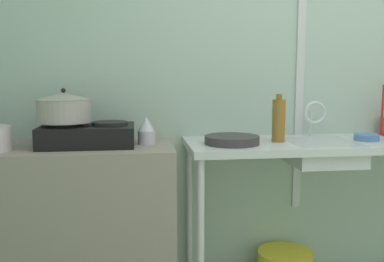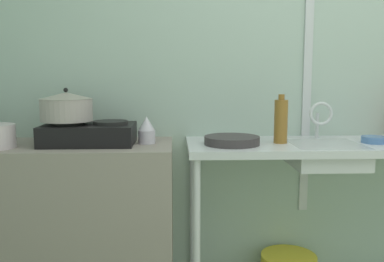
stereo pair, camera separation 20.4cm
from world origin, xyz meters
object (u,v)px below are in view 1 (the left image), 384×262
object	(u,v)px
frying_pan	(232,140)
bottle_by_sink	(279,120)
sink_basin	(322,153)
pot_on_left_burner	(64,107)
small_bowl_on_drainboard	(366,137)
stove	(88,135)
faucet	(314,114)
percolator	(146,131)

from	to	relation	value
frying_pan	bottle_by_sink	bearing A→B (deg)	8.51
sink_basin	pot_on_left_burner	bearing A→B (deg)	178.08
bottle_by_sink	small_bowl_on_drainboard	bearing A→B (deg)	-1.99
stove	faucet	distance (m)	1.31
pot_on_left_burner	faucet	world-z (taller)	pot_on_left_burner
percolator	sink_basin	distance (m)	0.99
sink_basin	small_bowl_on_drainboard	size ratio (longest dim) A/B	2.71
percolator	stove	bearing A→B (deg)	-177.89
sink_basin	faucet	world-z (taller)	faucet
faucet	frying_pan	distance (m)	0.57
stove	pot_on_left_burner	bearing A→B (deg)	180.00
percolator	bottle_by_sink	world-z (taller)	bottle_by_sink
bottle_by_sink	pot_on_left_burner	bearing A→B (deg)	179.74
faucet	small_bowl_on_drainboard	world-z (taller)	faucet
pot_on_left_burner	bottle_by_sink	world-z (taller)	pot_on_left_burner
faucet	small_bowl_on_drainboard	distance (m)	0.32
bottle_by_sink	frying_pan	bearing A→B (deg)	-171.49
small_bowl_on_drainboard	bottle_by_sink	size ratio (longest dim) A/B	0.52
sink_basin	frying_pan	world-z (taller)	frying_pan
sink_basin	bottle_by_sink	world-z (taller)	bottle_by_sink
percolator	bottle_by_sink	xyz separation A→B (m)	(0.73, -0.02, 0.05)
percolator	pot_on_left_burner	bearing A→B (deg)	-178.46
stove	pot_on_left_burner	world-z (taller)	pot_on_left_burner
percolator	bottle_by_sink	size ratio (longest dim) A/B	0.55
sink_basin	percolator	bearing A→B (deg)	176.58
pot_on_left_burner	sink_basin	distance (m)	1.43
frying_pan	small_bowl_on_drainboard	bearing A→B (deg)	1.66
small_bowl_on_drainboard	bottle_by_sink	world-z (taller)	bottle_by_sink
pot_on_left_burner	small_bowl_on_drainboard	xyz separation A→B (m)	(1.68, -0.02, -0.19)
frying_pan	bottle_by_sink	xyz separation A→B (m)	(0.27, 0.04, 0.10)
sink_basin	faucet	size ratio (longest dim) A/B	1.72
stove	frying_pan	bearing A→B (deg)	-3.44
frying_pan	small_bowl_on_drainboard	size ratio (longest dim) A/B	2.14
pot_on_left_burner	faucet	xyz separation A→B (m)	(1.42, 0.12, -0.06)
stove	frying_pan	world-z (taller)	stove
pot_on_left_burner	frying_pan	bearing A→B (deg)	-2.99
faucet	bottle_by_sink	distance (m)	0.29
pot_on_left_burner	small_bowl_on_drainboard	world-z (taller)	pot_on_left_burner
stove	sink_basin	size ratio (longest dim) A/B	1.28
pot_on_left_burner	faucet	distance (m)	1.43
faucet	percolator	bearing A→B (deg)	-173.82
percolator	small_bowl_on_drainboard	xyz separation A→B (m)	(1.25, -0.03, -0.05)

